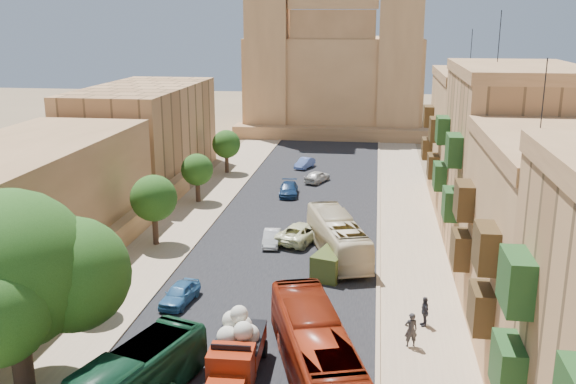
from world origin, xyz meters
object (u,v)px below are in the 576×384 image
(church, at_px, (335,68))
(car_white_a, at_px, (272,238))
(street_tree_d, at_px, (226,144))
(ficus_tree, at_px, (14,275))
(bus_red_east, at_px, (315,350))
(car_white_b, at_px, (317,177))
(car_blue_b, at_px, (305,163))
(pedestrian_a, at_px, (411,330))
(red_truck, at_px, (236,350))
(bus_cream_east, at_px, (338,236))
(olive_pickup, at_px, (334,262))
(pedestrian_c, at_px, (425,311))
(street_tree_b, at_px, (154,198))
(car_dkblue, at_px, (289,189))
(street_tree_c, at_px, (197,170))
(street_tree_a, at_px, (85,265))
(car_cream, at_px, (301,232))
(car_blue_a, at_px, (180,294))

(church, bearing_deg, car_white_a, -91.22)
(car_white_a, bearing_deg, street_tree_d, 107.05)
(ficus_tree, distance_m, car_white_a, 23.18)
(bus_red_east, bearing_deg, ficus_tree, -6.41)
(car_white_b, relative_size, car_blue_b, 1.06)
(pedestrian_a, bearing_deg, red_truck, 12.65)
(red_truck, distance_m, pedestrian_a, 9.50)
(street_tree_d, bearing_deg, car_blue_b, 22.52)
(bus_cream_east, xyz_separation_m, pedestrian_a, (4.70, -13.00, -0.51))
(olive_pickup, bearing_deg, pedestrian_a, -63.82)
(car_white_a, relative_size, pedestrian_c, 1.95)
(church, bearing_deg, street_tree_d, -108.09)
(bus_cream_east, bearing_deg, street_tree_b, -19.69)
(pedestrian_a, bearing_deg, street_tree_d, -77.82)
(street_tree_b, distance_m, car_dkblue, 17.69)
(street_tree_b, xyz_separation_m, bus_red_east, (14.00, -17.50, -2.06))
(car_blue_b, height_order, pedestrian_a, pedestrian_a)
(red_truck, height_order, olive_pickup, red_truck)
(olive_pickup, bearing_deg, street_tree_c, 131.19)
(street_tree_a, xyz_separation_m, street_tree_b, (0.00, 12.00, 0.67))
(bus_cream_east, height_order, car_white_a, bus_cream_east)
(bus_red_east, height_order, car_dkblue, bus_red_east)
(bus_cream_east, height_order, car_cream, bus_cream_east)
(ficus_tree, distance_m, car_dkblue, 36.53)
(car_white_b, bearing_deg, street_tree_a, 94.76)
(olive_pickup, distance_m, bus_cream_east, 3.50)
(street_tree_c, height_order, street_tree_d, street_tree_d)
(car_white_b, bearing_deg, street_tree_b, 85.80)
(street_tree_d, relative_size, bus_cream_east, 0.46)
(street_tree_a, xyz_separation_m, bus_cream_east, (14.00, 11.44, -1.52))
(olive_pickup, height_order, car_cream, olive_pickup)
(church, height_order, pedestrian_a, church)
(bus_red_east, xyz_separation_m, pedestrian_c, (5.58, 6.46, -0.72))
(red_truck, xyz_separation_m, bus_cream_east, (3.75, 17.30, -0.01))
(ficus_tree, xyz_separation_m, car_blue_a, (4.41, 9.96, -5.06))
(street_tree_a, relative_size, street_tree_b, 0.82)
(red_truck, relative_size, bus_cream_east, 0.55)
(red_truck, bearing_deg, bus_cream_east, 77.76)
(car_blue_a, bearing_deg, car_blue_b, 92.35)
(bus_cream_east, height_order, car_white_b, bus_cream_east)
(car_dkblue, xyz_separation_m, car_white_b, (2.28, 5.57, 0.01))
(street_tree_a, distance_m, street_tree_b, 12.02)
(street_tree_a, distance_m, car_blue_a, 5.87)
(car_white_a, bearing_deg, car_cream, 24.16)
(bus_cream_east, bearing_deg, car_white_a, -34.75)
(bus_cream_east, xyz_separation_m, car_blue_a, (-9.00, -9.47, -0.85))
(street_tree_a, relative_size, car_white_a, 1.30)
(car_blue_b, bearing_deg, ficus_tree, -81.47)
(red_truck, height_order, car_white_a, red_truck)
(church, relative_size, car_blue_b, 10.30)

